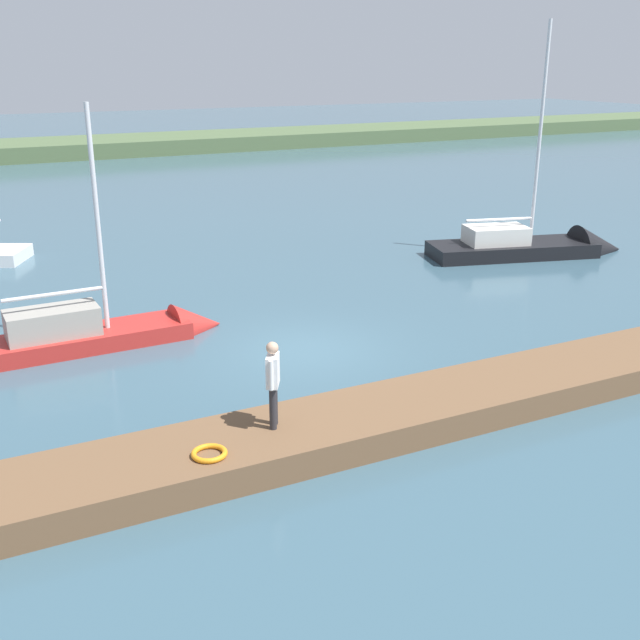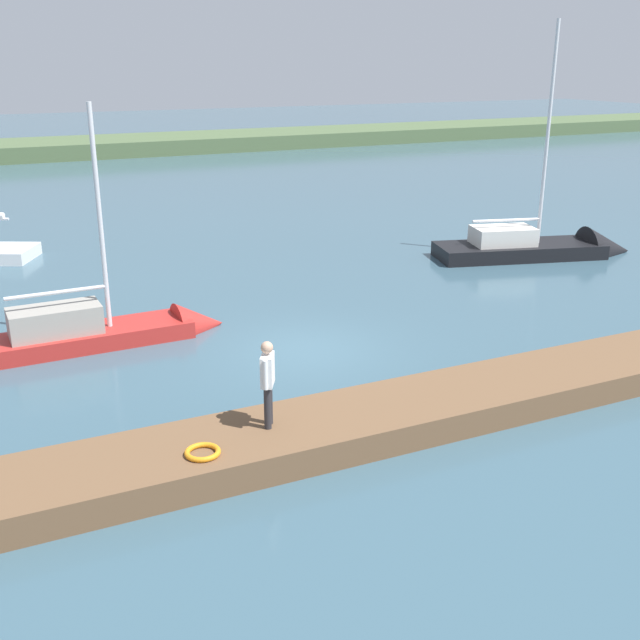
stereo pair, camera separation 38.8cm
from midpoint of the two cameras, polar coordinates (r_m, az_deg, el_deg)
ground_plane at (r=20.30m, az=-0.44°, el=-2.28°), size 200.00×200.00×0.00m
far_shoreline at (r=65.22m, az=-18.55°, el=11.57°), size 180.00×8.00×2.40m
dock_pier at (r=16.26m, az=6.86°, el=-6.93°), size 26.97×2.19×0.59m
life_ring_buoy at (r=14.07m, az=-7.99°, el=-9.78°), size 0.66×0.66×0.10m
sailboat_behind_pier at (r=31.40m, az=17.04°, el=4.91°), size 8.20×4.07×9.70m
sailboat_outer_mooring at (r=21.55m, az=-14.82°, el=-1.08°), size 6.82×1.73×7.07m
person_on_dock at (r=14.56m, az=-3.18°, el=-4.33°), size 0.42×0.59×1.75m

